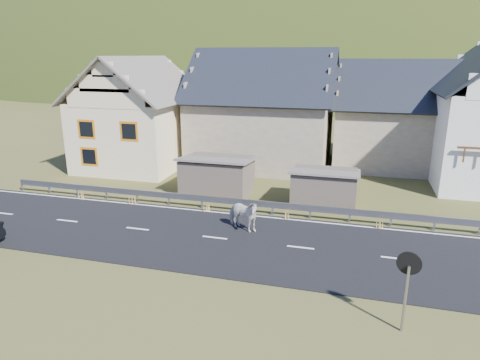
% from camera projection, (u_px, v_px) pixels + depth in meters
% --- Properties ---
extents(ground, '(160.00, 160.00, 0.00)m').
position_uv_depth(ground, '(215.00, 238.00, 19.94)').
color(ground, '#3D451A').
rests_on(ground, ground).
extents(road, '(60.00, 7.00, 0.04)m').
position_uv_depth(road, '(215.00, 238.00, 19.94)').
color(road, black).
rests_on(road, ground).
extents(lane_markings, '(60.00, 6.60, 0.01)m').
position_uv_depth(lane_markings, '(215.00, 238.00, 19.93)').
color(lane_markings, silver).
rests_on(lane_markings, road).
extents(guardrail, '(28.10, 0.09, 0.75)m').
position_uv_depth(guardrail, '(236.00, 202.00, 23.19)').
color(guardrail, '#93969B').
rests_on(guardrail, ground).
extents(shed_left, '(4.30, 3.30, 2.40)m').
position_uv_depth(shed_left, '(217.00, 176.00, 26.15)').
color(shed_left, brown).
rests_on(shed_left, ground).
extents(shed_right, '(3.80, 2.90, 2.20)m').
position_uv_depth(shed_right, '(324.00, 188.00, 24.07)').
color(shed_right, brown).
rests_on(shed_right, ground).
extents(house_cream, '(7.80, 9.80, 8.30)m').
position_uv_depth(house_cream, '(139.00, 108.00, 32.35)').
color(house_cream, beige).
rests_on(house_cream, ground).
extents(house_stone_a, '(10.80, 9.80, 8.90)m').
position_uv_depth(house_stone_a, '(264.00, 103.00, 32.76)').
color(house_stone_a, tan).
rests_on(house_stone_a, ground).
extents(house_stone_b, '(9.80, 8.80, 8.10)m').
position_uv_depth(house_stone_b, '(399.00, 110.00, 32.19)').
color(house_stone_b, tan).
rests_on(house_stone_b, ground).
extents(mountain, '(440.00, 280.00, 260.00)m').
position_uv_depth(mountain, '(354.00, 120.00, 190.86)').
color(mountain, '#2A3C10').
rests_on(mountain, ground).
extents(conifer_patch, '(76.00, 50.00, 28.00)m').
position_uv_depth(conifer_patch, '(160.00, 62.00, 133.96)').
color(conifer_patch, black).
rests_on(conifer_patch, ground).
extents(horse, '(1.54, 2.10, 1.62)m').
position_uv_depth(horse, '(243.00, 215.00, 20.56)').
color(horse, beige).
rests_on(horse, road).
extents(traffic_mirror, '(0.73, 0.25, 2.65)m').
position_uv_depth(traffic_mirror, '(408.00, 274.00, 12.80)').
color(traffic_mirror, '#93969B').
rests_on(traffic_mirror, ground).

